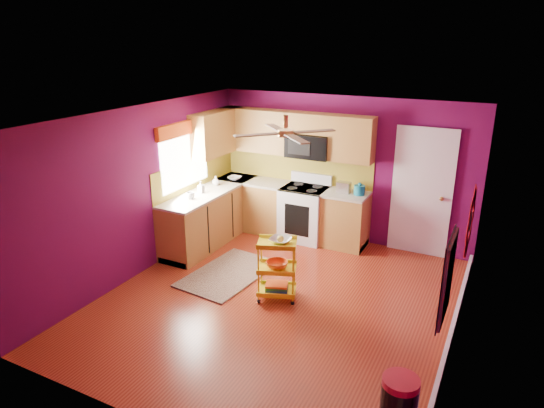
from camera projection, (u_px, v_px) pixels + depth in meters
The scene contains 17 objects.
ground at pixel (278, 301), 6.59m from camera, with size 5.00×5.00×0.00m, color maroon.
room_envelope at pixel (280, 187), 6.04m from camera, with size 4.54×5.04×2.52m.
lower_cabinets at pixel (255, 214), 8.55m from camera, with size 2.81×2.31×0.94m.
electric_range at pixel (304, 213), 8.50m from camera, with size 0.76×0.66×1.13m.
upper_cabinetry at pixel (269, 135), 8.36m from camera, with size 2.80×2.30×1.26m.
left_window at pixel (184, 145), 7.85m from camera, with size 0.08×1.35×1.08m.
panel_door at pixel (422, 194), 7.76m from camera, with size 0.95×0.11×2.15m.
right_wall_art at pixel (462, 243), 4.88m from camera, with size 0.04×2.74×1.04m.
ceiling_fan at pixel (286, 132), 6.00m from camera, with size 1.01×1.01×0.26m.
shag_rug at pixel (229, 273), 7.34m from camera, with size 0.94×1.53×0.02m, color black.
rolling_cart at pixel (277, 267), 6.53m from camera, with size 0.62×0.53×0.93m.
teal_kettle at pixel (359, 190), 7.95m from camera, with size 0.18×0.18×0.21m.
toaster at pixel (344, 187), 8.06m from camera, with size 0.22×0.15×0.18m, color beige.
soap_bottle_a at pixel (201, 187), 8.05m from camera, with size 0.09×0.09×0.20m, color #EA3F72.
soap_bottle_b at pixel (216, 181), 8.46m from camera, with size 0.13×0.13×0.16m, color white.
counter_dish at pixel (235, 178), 8.80m from camera, with size 0.23×0.23×0.06m, color white.
counter_cup at pixel (190, 196), 7.77m from camera, with size 0.13×0.13×0.11m, color white.
Camera 1 is at (2.54, -5.20, 3.43)m, focal length 32.00 mm.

